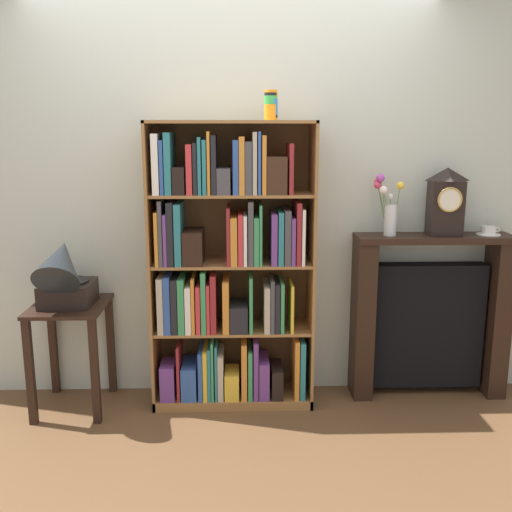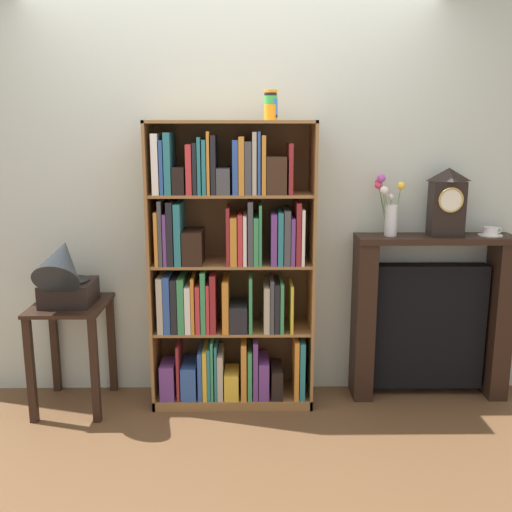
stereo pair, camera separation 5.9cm
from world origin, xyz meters
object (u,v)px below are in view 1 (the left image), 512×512
Objects in this scene: bookshelf at (228,276)px; fireplace_mantel at (429,317)px; gramophone at (63,274)px; cup_stack at (271,105)px; flower_vase at (388,208)px; mantel_clock at (446,202)px; side_table_left at (71,333)px; teacup_with_saucer at (489,231)px.

fireplace_mantel is at bearing 3.77° from bookshelf.
gramophone is at bearing -172.68° from bookshelf.
cup_stack is 0.97m from flower_vase.
fireplace_mantel is (2.27, 0.21, -0.36)m from gramophone.
fireplace_mantel is 2.79× the size of flower_vase.
gramophone reaches higher than fireplace_mantel.
gramophone is 1.16× the size of mantel_clock.
mantel_clock is (1.10, 0.09, -0.57)m from cup_stack.
side_table_left is at bearing -176.65° from bookshelf.
mantel_clock is (2.33, 0.12, 0.79)m from side_table_left.
side_table_left is 1.60× the size of mantel_clock.
gramophone reaches higher than side_table_left.
bookshelf is at bearing -177.33° from mantel_clock.
cup_stack is at bearing 4.67° from gramophone.
flower_vase is at bearing 179.75° from teacup_with_saucer.
teacup_with_saucer is at bearing 4.17° from gramophone.
bookshelf reaches higher than side_table_left.
gramophone is 2.37m from mantel_clock.
bookshelf is at bearing 7.32° from gramophone.
mantel_clock is (0.05, -0.02, 0.76)m from fireplace_mantel.
side_table_left is at bearing -178.48° from cup_stack.
cup_stack reaches higher than mantel_clock.
gramophone is (-1.23, -0.10, -0.97)m from cup_stack.
bookshelf is 1.08m from flower_vase.
bookshelf is 1.03m from side_table_left.
flower_vase is at bearing 3.64° from side_table_left.
gramophone is at bearing -174.40° from flower_vase.
teacup_with_saucer is at bearing 3.72° from cup_stack.
cup_stack reaches higher than side_table_left.
side_table_left is at bearing -177.04° from mantel_clock.
teacup_with_saucer is at bearing 2.69° from side_table_left.
mantel_clock is at bearing 4.57° from cup_stack.
teacup_with_saucer is (0.64, -0.00, -0.15)m from flower_vase.
fireplace_mantel is (2.27, 0.14, 0.04)m from side_table_left.
fireplace_mantel is 0.76m from mantel_clock.
gramophone is at bearing -90.00° from side_table_left.
cup_stack is at bearing -175.43° from mantel_clock.
teacup_with_saucer reaches higher than fireplace_mantel.
cup_stack is 1.69m from fireplace_mantel.
bookshelf is 1.65× the size of fireplace_mantel.
gramophone is 1.28× the size of flower_vase.
bookshelf is 2.63× the size of side_table_left.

